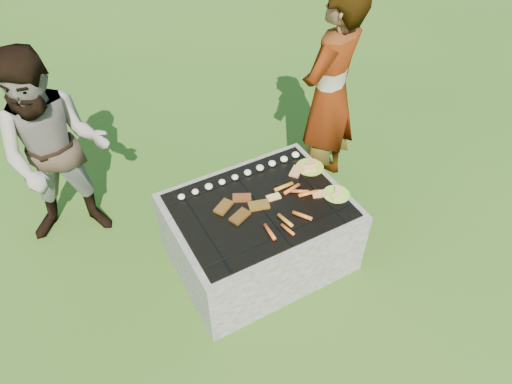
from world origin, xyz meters
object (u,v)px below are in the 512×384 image
(plate_near, at_px, (336,194))
(bystander, at_px, (57,154))
(cook, at_px, (329,95))
(fire_pit, at_px, (259,234))
(plate_far, at_px, (310,167))

(plate_near, height_order, bystander, bystander)
(plate_near, height_order, cook, cook)
(fire_pit, distance_m, bystander, 1.64)
(plate_near, xyz_separation_m, cook, (0.43, 0.75, 0.32))
(plate_far, relative_size, plate_near, 1.12)
(plate_far, distance_m, bystander, 1.93)
(plate_far, bearing_deg, plate_near, -89.91)
(cook, relative_size, bystander, 1.12)
(fire_pit, xyz_separation_m, plate_near, (0.56, -0.18, 0.33))
(plate_near, bearing_deg, bystander, 145.28)
(plate_near, bearing_deg, cook, 60.04)
(plate_far, xyz_separation_m, bystander, (-1.73, 0.84, 0.22))
(plate_far, height_order, cook, cook)
(fire_pit, distance_m, cook, 1.31)
(fire_pit, relative_size, cook, 0.70)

